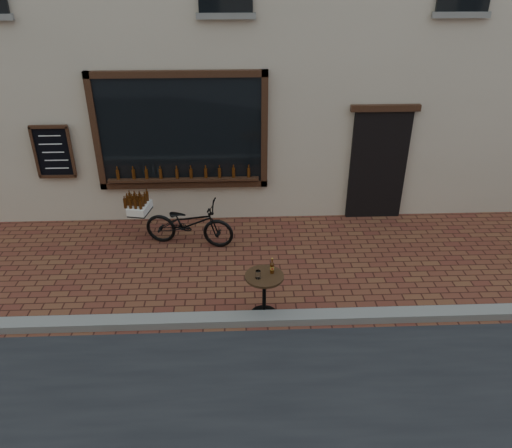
{
  "coord_description": "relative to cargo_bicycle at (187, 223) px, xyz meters",
  "views": [
    {
      "loc": [
        -0.88,
        -5.54,
        4.82
      ],
      "look_at": [
        -0.59,
        1.2,
        1.1
      ],
      "focal_mm": 35.0,
      "sensor_mm": 36.0,
      "label": 1
    }
  ],
  "objects": [
    {
      "name": "ground",
      "position": [
        1.8,
        -2.49,
        -0.44
      ],
      "size": [
        90.0,
        90.0,
        0.0
      ],
      "primitive_type": "plane",
      "color": "#59261C",
      "rests_on": "ground"
    },
    {
      "name": "kerb",
      "position": [
        1.8,
        -2.29,
        -0.38
      ],
      "size": [
        90.0,
        0.25,
        0.12
      ],
      "primitive_type": "cube",
      "color": "slate",
      "rests_on": "ground"
    },
    {
      "name": "cargo_bicycle",
      "position": [
        0.0,
        0.0,
        0.0
      ],
      "size": [
        2.02,
        0.91,
        0.93
      ],
      "rotation": [
        0.0,
        0.0,
        1.37
      ],
      "color": "black",
      "rests_on": "ground"
    },
    {
      "name": "bistro_table",
      "position": [
        1.29,
        -2.14,
        0.07
      ],
      "size": [
        0.56,
        0.56,
        0.97
      ],
      "color": "black",
      "rests_on": "ground"
    }
  ]
}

